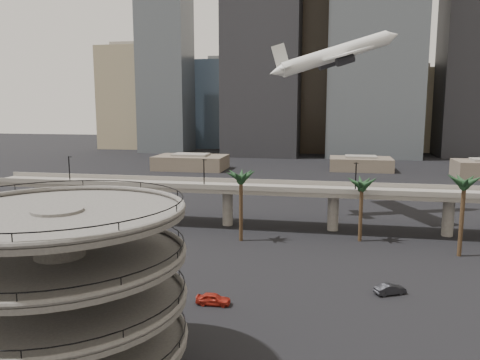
% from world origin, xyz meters
% --- Properties ---
extents(parking_ramp, '(22.20, 22.20, 17.35)m').
position_xyz_m(parking_ramp, '(-13.00, -4.00, 9.84)').
color(parking_ramp, '#514E4B').
rests_on(parking_ramp, ground).
extents(overpass, '(130.00, 9.30, 14.70)m').
position_xyz_m(overpass, '(0.00, 55.00, 7.34)').
color(overpass, slate).
rests_on(overpass, ground).
extents(palm_trees, '(42.40, 10.40, 14.00)m').
position_xyz_m(palm_trees, '(14.02, 44.65, 11.43)').
color(palm_trees, '#442F1D').
rests_on(palm_trees, ground).
extents(low_buildings, '(135.00, 27.50, 6.80)m').
position_xyz_m(low_buildings, '(6.89, 142.30, 2.86)').
color(low_buildings, brown).
rests_on(low_buildings, ground).
extents(skyline, '(269.00, 86.00, 133.36)m').
position_xyz_m(skyline, '(15.12, 217.08, 48.82)').
color(skyline, gray).
rests_on(skyline, ground).
extents(airborne_jet, '(30.20, 27.86, 12.40)m').
position_xyz_m(airborne_jet, '(10.44, 70.24, 36.57)').
color(airborne_jet, silver).
rests_on(airborne_jet, ground).
extents(car_a, '(4.48, 1.90, 1.51)m').
position_xyz_m(car_a, '(-4.02, 15.00, 0.76)').
color(car_a, '#AA2418').
rests_on(car_a, ground).
extents(car_b, '(4.52, 3.29, 1.42)m').
position_xyz_m(car_b, '(18.55, 22.78, 0.71)').
color(car_b, black).
rests_on(car_b, ground).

